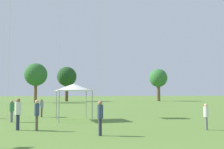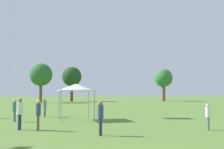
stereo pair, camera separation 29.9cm
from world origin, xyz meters
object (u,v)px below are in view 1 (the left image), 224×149
object	(u,v)px
person_standing_6	(42,106)
canopy_tent	(74,88)
person_standing_3	(18,111)
person_standing_4	(100,114)
person_standing_2	(37,112)
distant_tree_1	(36,75)
person_standing_7	(12,109)
distant_tree_0	(67,77)
person_standing_5	(206,114)
distant_tree_2	(158,78)

from	to	relation	value
person_standing_6	canopy_tent	size ratio (longest dim) A/B	0.52
person_standing_3	person_standing_4	world-z (taller)	person_standing_3
person_standing_2	distant_tree_1	size ratio (longest dim) A/B	0.21
person_standing_7	distant_tree_0	world-z (taller)	distant_tree_0
person_standing_6	canopy_tent	bearing A→B (deg)	-64.73
person_standing_2	distant_tree_0	xyz separation A→B (m)	(1.67, 48.96, 4.86)
person_standing_5	person_standing_6	xyz separation A→B (m)	(-10.28, 9.90, 0.02)
person_standing_5	distant_tree_0	distance (m)	51.10
person_standing_2	person_standing_3	xyz separation A→B (m)	(-1.13, 0.55, 0.01)
person_standing_6	canopy_tent	distance (m)	4.53
person_standing_6	distant_tree_0	xyz separation A→B (m)	(2.19, 40.30, 5.00)
distant_tree_1	distant_tree_2	size ratio (longest dim) A/B	1.03
person_standing_7	distant_tree_1	distance (m)	37.39
canopy_tent	distant_tree_1	size ratio (longest dim) A/B	0.37
distant_tree_0	person_standing_3	bearing A→B (deg)	-93.31
person_standing_7	canopy_tent	size ratio (longest dim) A/B	0.54
person_standing_2	person_standing_4	bearing A→B (deg)	-70.39
person_standing_2	person_standing_4	distance (m)	4.03
person_standing_2	distant_tree_1	bearing A→B (deg)	59.61
person_standing_2	distant_tree_1	world-z (taller)	distant_tree_1
distant_tree_1	canopy_tent	bearing A→B (deg)	-79.06
distant_tree_1	person_standing_7	bearing A→B (deg)	-86.13
person_standing_6	canopy_tent	xyz separation A→B (m)	(2.73, -3.23, 1.62)
person_standing_3	person_standing_5	world-z (taller)	person_standing_3
distant_tree_1	person_standing_4	bearing A→B (deg)	-79.48
canopy_tent	distant_tree_2	world-z (taller)	distant_tree_2
person_standing_4	canopy_tent	xyz separation A→B (m)	(-1.15, 7.65, 1.49)
person_standing_4	distant_tree_1	xyz separation A→B (m)	(-8.19, 44.11, 4.83)
person_standing_4	person_standing_6	distance (m)	11.55
person_standing_2	distant_tree_0	size ratio (longest dim) A/B	0.21
person_standing_4	person_standing_7	bearing A→B (deg)	-47.27
person_standing_2	person_standing_5	distance (m)	9.84
person_standing_4	distant_tree_1	bearing A→B (deg)	-75.34
canopy_tent	distant_tree_0	xyz separation A→B (m)	(-0.54, 43.53, 3.38)
distant_tree_0	person_standing_2	bearing A→B (deg)	-91.95
person_standing_2	person_standing_4	size ratio (longest dim) A/B	1.00
person_standing_5	person_standing_7	bearing A→B (deg)	68.67
person_standing_5	distant_tree_1	size ratio (longest dim) A/B	0.18
person_standing_3	person_standing_7	bearing A→B (deg)	148.54
person_standing_4	person_standing_7	distance (m)	9.13
person_standing_3	person_standing_6	xyz separation A→B (m)	(0.61, 8.11, -0.15)
person_standing_3	person_standing_4	size ratio (longest dim) A/B	1.04
person_standing_2	person_standing_7	bearing A→B (deg)	78.39
distant_tree_2	person_standing_4	bearing A→B (deg)	-113.02
person_standing_6	distant_tree_2	distance (m)	46.38
person_standing_3	distant_tree_2	world-z (taller)	distant_tree_2
person_standing_6	distant_tree_1	xyz separation A→B (m)	(-4.32, 33.23, 4.96)
person_standing_7	distant_tree_1	bearing A→B (deg)	140.08
person_standing_3	person_standing_5	distance (m)	11.03
person_standing_4	person_standing_5	bearing A→B (deg)	-167.15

